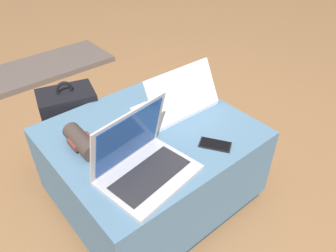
{
  "coord_description": "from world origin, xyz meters",
  "views": [
    {
      "loc": [
        -0.68,
        -0.94,
        1.33
      ],
      "look_at": [
        0.02,
        -0.1,
        0.5
      ],
      "focal_mm": 35.0,
      "sensor_mm": 36.0,
      "label": 1
    }
  ],
  "objects_px": {
    "laptop_near": "(142,162)",
    "backpack": "(73,128)",
    "cell_phone": "(215,145)",
    "wrist_brace": "(81,141)",
    "laptop_far": "(177,101)"
  },
  "relations": [
    {
      "from": "backpack",
      "to": "laptop_near",
      "type": "bearing_deg",
      "value": 104.18
    },
    {
      "from": "laptop_far",
      "to": "wrist_brace",
      "type": "height_order",
      "value": "laptop_far"
    },
    {
      "from": "cell_phone",
      "to": "wrist_brace",
      "type": "height_order",
      "value": "wrist_brace"
    },
    {
      "from": "laptop_far",
      "to": "cell_phone",
      "type": "bearing_deg",
      "value": 80.29
    },
    {
      "from": "backpack",
      "to": "wrist_brace",
      "type": "relative_size",
      "value": 2.59
    },
    {
      "from": "laptop_near",
      "to": "backpack",
      "type": "xyz_separation_m",
      "value": [
        0.02,
        0.7,
        -0.26
      ]
    },
    {
      "from": "laptop_far",
      "to": "wrist_brace",
      "type": "relative_size",
      "value": 1.92
    },
    {
      "from": "laptop_near",
      "to": "laptop_far",
      "type": "xyz_separation_m",
      "value": [
        0.39,
        0.24,
        -0.01
      ]
    },
    {
      "from": "cell_phone",
      "to": "wrist_brace",
      "type": "relative_size",
      "value": 0.74
    },
    {
      "from": "cell_phone",
      "to": "wrist_brace",
      "type": "bearing_deg",
      "value": 109.25
    },
    {
      "from": "backpack",
      "to": "wrist_brace",
      "type": "distance_m",
      "value": 0.5
    },
    {
      "from": "wrist_brace",
      "to": "laptop_far",
      "type": "bearing_deg",
      "value": -4.24
    },
    {
      "from": "cell_phone",
      "to": "backpack",
      "type": "distance_m",
      "value": 0.86
    },
    {
      "from": "backpack",
      "to": "cell_phone",
      "type": "bearing_deg",
      "value": 127.81
    },
    {
      "from": "laptop_near",
      "to": "laptop_far",
      "type": "bearing_deg",
      "value": 23.35
    }
  ]
}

